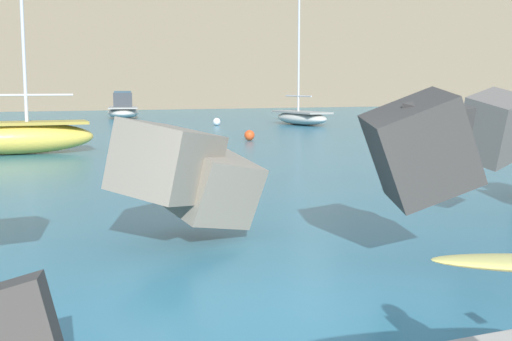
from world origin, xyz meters
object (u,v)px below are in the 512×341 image
Objects in this scene: mooring_buoy_middle at (249,135)px; boat_near_right at (123,110)px; boat_mid_left at (15,136)px; boat_near_left at (301,117)px; mooring_buoy_inner at (217,122)px.

boat_near_right is at bearing 93.47° from mooring_buoy_middle.
boat_mid_left is at bearing -166.83° from mooring_buoy_middle.
boat_mid_left reaches higher than mooring_buoy_middle.
boat_near_left reaches higher than mooring_buoy_inner.
boat_near_left is 1.30× the size of boat_mid_left.
boat_near_left is at bearing -14.41° from mooring_buoy_inner.
mooring_buoy_inner is at bearing 47.53° from boat_mid_left.
boat_mid_left reaches higher than boat_near_right.
boat_near_right is 10.90× the size of mooring_buoy_inner.
boat_near_left reaches higher than boat_mid_left.
boat_near_right is 24.25m from boat_mid_left.
boat_near_left reaches higher than boat_near_right.
boat_near_left is 18.35× the size of mooring_buoy_inner.
mooring_buoy_middle is at bearing 13.17° from boat_mid_left.
boat_near_left is at bearing -54.56° from boat_near_right.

